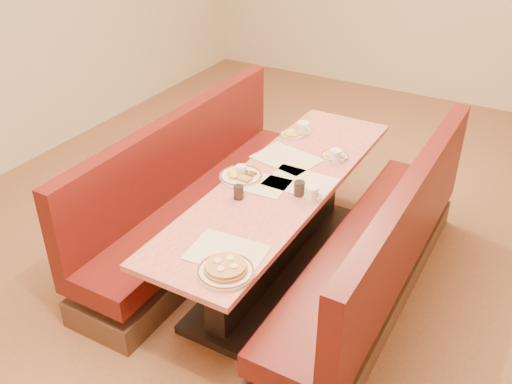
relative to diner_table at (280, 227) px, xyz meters
The scene contains 19 objects.
ground 0.37m from the diner_table, ahead, with size 8.00×8.00×0.00m, color #9E6647.
room_envelope 1.56m from the diner_table, ahead, with size 6.04×8.04×2.82m.
diner_table is the anchor object (origin of this frame).
booth_left 0.73m from the diner_table, behind, with size 0.55×2.50×1.05m.
booth_right 0.73m from the diner_table, ahead, with size 0.55×2.50×1.05m.
placemat_near_left 0.41m from the diner_table, 137.47° to the right, with size 0.37×0.28×0.00m, color beige.
placemat_near_right 0.95m from the diner_table, 83.13° to the right, with size 0.42×0.32×0.00m, color beige.
placemat_far_left 0.51m from the diner_table, 110.75° to the left, with size 0.45×0.34×0.00m, color beige.
placemat_far_right 0.40m from the diner_table, 25.24° to the left, with size 0.45×0.34×0.00m, color beige.
pancake_plate 1.11m from the diner_table, 79.18° to the right, with size 0.32×0.32×0.07m.
eggs_plate 0.49m from the diner_table, 161.37° to the right, with size 0.30×0.30×0.06m.
extra_plate_mid 0.67m from the diner_table, 70.79° to the left, with size 0.21×0.21×0.04m.
extra_plate_far 0.83m from the diner_table, 110.43° to the left, with size 0.20×0.20×0.04m.
coffee_mug_a 0.52m from the diner_table, 20.09° to the right, with size 0.12×0.09×0.09m.
coffee_mug_b 0.50m from the diner_table, 166.33° to the right, with size 0.10×0.07×0.08m.
coffee_mug_c 0.66m from the diner_table, 65.43° to the left, with size 0.12×0.09×0.09m.
coffee_mug_d 0.88m from the diner_table, 104.46° to the left, with size 0.13×0.10×0.10m.
soda_tumbler_near 0.55m from the diner_table, 113.28° to the right, with size 0.07×0.07×0.09m.
soda_tumbler_mid 0.47m from the diner_table, 27.82° to the right, with size 0.07×0.07×0.10m.
Camera 1 is at (1.52, -3.02, 2.71)m, focal length 40.00 mm.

